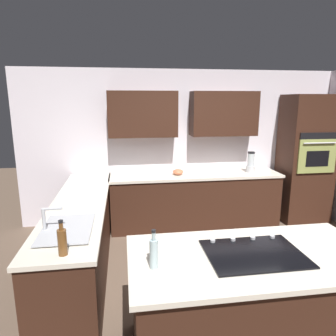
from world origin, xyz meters
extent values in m
plane|color=brown|center=(0.00, 0.00, 0.00)|extent=(14.00, 14.00, 0.00)
cube|color=silver|center=(0.00, -2.10, 1.30)|extent=(6.00, 0.10, 2.60)
cube|color=#381E14|center=(-0.40, -1.88, 1.88)|extent=(1.10, 0.34, 0.73)
cube|color=#381E14|center=(0.95, -1.88, 1.88)|extent=(1.10, 0.34, 0.73)
cube|color=#381E14|center=(0.10, -1.72, 0.43)|extent=(2.80, 0.60, 0.86)
cube|color=silver|center=(0.10, -1.72, 0.88)|extent=(2.84, 0.64, 0.04)
cube|color=#381E14|center=(1.82, -0.55, 0.43)|extent=(0.60, 2.90, 0.86)
cube|color=silver|center=(1.82, -0.55, 0.88)|extent=(0.64, 2.94, 0.04)
cube|color=#381E14|center=(0.28, 0.99, 0.43)|extent=(1.91, 0.90, 0.86)
cube|color=silver|center=(0.28, 0.99, 0.88)|extent=(1.99, 0.98, 0.04)
cube|color=#381E14|center=(-1.85, -1.72, 1.10)|extent=(0.80, 0.60, 2.19)
cube|color=#939E51|center=(-1.85, -1.41, 1.21)|extent=(0.66, 0.03, 0.56)
cube|color=black|center=(-1.85, -1.39, 1.17)|extent=(0.40, 0.01, 0.26)
cube|color=black|center=(-1.85, -1.41, 1.54)|extent=(0.66, 0.02, 0.11)
cylinder|color=silver|center=(-1.85, -1.37, 1.43)|extent=(0.56, 0.02, 0.02)
cube|color=#515456|center=(1.82, 0.12, 0.91)|extent=(0.40, 0.30, 0.02)
cube|color=#515456|center=(1.82, 0.46, 0.91)|extent=(0.40, 0.30, 0.02)
cube|color=#B7BABF|center=(1.82, 0.29, 0.92)|extent=(0.46, 0.70, 0.01)
cylinder|color=#B7BABF|center=(2.02, 0.29, 1.01)|extent=(0.03, 0.03, 0.22)
cylinder|color=#B7BABF|center=(1.94, 0.29, 1.12)|extent=(0.18, 0.02, 0.02)
cube|color=black|center=(0.28, 0.99, 0.91)|extent=(0.76, 0.56, 0.01)
cylinder|color=#B2B2B7|center=(0.01, 0.76, 0.92)|extent=(0.04, 0.04, 0.02)
cylinder|color=#B2B2B7|center=(0.19, 0.76, 0.92)|extent=(0.04, 0.04, 0.02)
cylinder|color=#B2B2B7|center=(0.37, 0.76, 0.92)|extent=(0.04, 0.04, 0.02)
cylinder|color=#B2B2B7|center=(0.55, 0.76, 0.92)|extent=(0.04, 0.04, 0.02)
cylinder|color=silver|center=(-0.85, -1.71, 0.96)|extent=(0.15, 0.15, 0.11)
cylinder|color=silver|center=(-0.85, -1.71, 1.12)|extent=(0.11, 0.11, 0.22)
cylinder|color=black|center=(-0.85, -1.71, 1.24)|extent=(0.12, 0.12, 0.03)
ellipsoid|color=#CC724C|center=(0.40, -1.71, 0.95)|extent=(0.18, 0.18, 0.10)
cylinder|color=brown|center=(1.77, 0.77, 1.01)|extent=(0.07, 0.07, 0.21)
cylinder|color=brown|center=(1.77, 0.77, 1.14)|extent=(0.03, 0.03, 0.06)
cylinder|color=black|center=(1.77, 0.77, 1.18)|extent=(0.04, 0.04, 0.02)
cylinder|color=silver|center=(1.08, 1.07, 1.01)|extent=(0.06, 0.06, 0.22)
cylinder|color=silver|center=(1.08, 1.07, 1.15)|extent=(0.03, 0.03, 0.06)
cylinder|color=black|center=(1.08, 1.07, 1.19)|extent=(0.03, 0.03, 0.02)
camera|label=1|loc=(1.27, 3.07, 2.09)|focal=32.57mm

